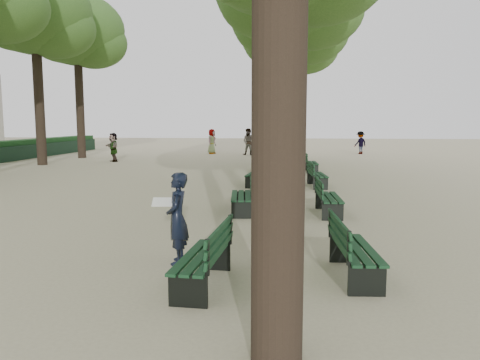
# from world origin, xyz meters

# --- Properties ---
(ground) EXTENTS (120.00, 120.00, 0.00)m
(ground) POSITION_xyz_m (0.00, 0.00, 0.00)
(ground) COLOR #B4AB88
(ground) RESTS_ON ground
(tree_central_4) EXTENTS (6.00, 6.00, 9.95)m
(tree_central_4) POSITION_xyz_m (1.50, 18.00, 7.65)
(tree_central_4) COLOR #33261C
(tree_central_4) RESTS_ON ground
(tree_central_5) EXTENTS (6.00, 6.00, 9.95)m
(tree_central_5) POSITION_xyz_m (1.50, 23.00, 7.65)
(tree_central_5) COLOR #33261C
(tree_central_5) RESTS_ON ground
(tree_far_4) EXTENTS (6.00, 6.00, 10.45)m
(tree_far_4) POSITION_xyz_m (-12.00, 18.00, 8.14)
(tree_far_4) COLOR #33261C
(tree_far_4) RESTS_ON ground
(tree_far_5) EXTENTS (6.00, 6.00, 10.45)m
(tree_far_5) POSITION_xyz_m (-12.00, 23.00, 8.14)
(tree_far_5) COLOR #33261C
(tree_far_5) RESTS_ON ground
(bench_left_0) EXTENTS (0.68, 1.83, 0.92)m
(bench_left_0) POSITION_xyz_m (0.37, 0.02, 0.27)
(bench_left_0) COLOR black
(bench_left_0) RESTS_ON ground
(bench_left_1) EXTENTS (0.75, 1.85, 0.92)m
(bench_left_1) POSITION_xyz_m (0.37, 5.62, 0.27)
(bench_left_1) COLOR black
(bench_left_1) RESTS_ON ground
(bench_left_2) EXTENTS (0.75, 1.85, 0.92)m
(bench_left_2) POSITION_xyz_m (0.37, 10.86, 0.27)
(bench_left_2) COLOR black
(bench_left_2) RESTS_ON ground
(bench_left_3) EXTENTS (0.78, 1.86, 0.92)m
(bench_left_3) POSITION_xyz_m (0.37, 15.62, 0.27)
(bench_left_3) COLOR black
(bench_left_3) RESTS_ON ground
(bench_right_0) EXTENTS (0.70, 1.84, 0.92)m
(bench_right_0) POSITION_xyz_m (2.63, 0.66, 0.27)
(bench_right_0) COLOR black
(bench_right_0) RESTS_ON ground
(bench_right_1) EXTENTS (0.65, 1.82, 0.92)m
(bench_right_1) POSITION_xyz_m (2.63, 5.62, 0.27)
(bench_right_1) COLOR black
(bench_right_1) RESTS_ON ground
(bench_right_2) EXTENTS (0.75, 1.85, 0.92)m
(bench_right_2) POSITION_xyz_m (2.63, 10.78, 0.27)
(bench_right_2) COLOR black
(bench_right_2) RESTS_ON ground
(bench_right_3) EXTENTS (0.66, 1.83, 0.92)m
(bench_right_3) POSITION_xyz_m (2.63, 15.76, 0.27)
(bench_right_3) COLOR black
(bench_right_3) RESTS_ON ground
(man_with_map) EXTENTS (0.63, 0.66, 1.55)m
(man_with_map) POSITION_xyz_m (-0.26, 1.10, 0.78)
(man_with_map) COLOR black
(man_with_map) RESTS_ON ground
(pedestrian_b) EXTENTS (1.06, 0.91, 1.66)m
(pedestrian_b) POSITION_xyz_m (6.78, 28.69, 0.83)
(pedestrian_b) COLOR #262628
(pedestrian_b) RESTS_ON ground
(pedestrian_a) EXTENTS (0.98, 0.58, 1.90)m
(pedestrian_a) POSITION_xyz_m (-1.27, 26.57, 0.95)
(pedestrian_a) COLOR #262628
(pedestrian_a) RESTS_ON ground
(pedestrian_d) EXTENTS (0.63, 0.96, 1.83)m
(pedestrian_d) POSITION_xyz_m (-4.14, 27.77, 0.91)
(pedestrian_d) COLOR #262628
(pedestrian_d) RESTS_ON ground
(pedestrian_e) EXTENTS (1.27, 1.46, 1.72)m
(pedestrian_e) POSITION_xyz_m (-8.84, 20.43, 0.86)
(pedestrian_e) COLOR #262628
(pedestrian_e) RESTS_ON ground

